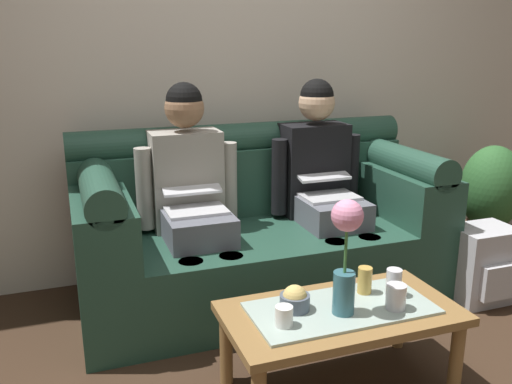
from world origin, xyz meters
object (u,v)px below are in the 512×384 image
object	(u,v)px
coffee_table	(341,320)
cup_near_right	(284,316)
potted_plant	(490,198)
flower_vase	(346,248)
backpack_right	(482,265)
cup_near_left	(396,297)
cup_far_center	(394,283)
person_left	(191,190)
snack_bowl	(295,300)
couch	(259,232)
person_right	(322,178)
cup_far_left	(365,280)

from	to	relation	value
coffee_table	cup_near_right	distance (m)	0.30
potted_plant	cup_near_right	bearing A→B (deg)	-152.17
flower_vase	potted_plant	xyz separation A→B (m)	(1.63, 0.98, -0.23)
backpack_right	cup_near_left	bearing A→B (deg)	-150.03
flower_vase	cup_far_center	distance (m)	0.36
person_left	snack_bowl	xyz separation A→B (m)	(0.20, -0.93, -0.23)
flower_vase	potted_plant	world-z (taller)	flower_vase
snack_bowl	backpack_right	xyz separation A→B (m)	(1.34, 0.42, -0.21)
cup_far_center	flower_vase	bearing A→B (deg)	-166.94
cup_far_center	backpack_right	distance (m)	1.03
person_left	potted_plant	bearing A→B (deg)	-1.03
cup_near_left	backpack_right	distance (m)	1.12
couch	potted_plant	bearing A→B (deg)	-1.36
person_right	coffee_table	bearing A→B (deg)	-111.68
cup_far_left	backpack_right	xyz separation A→B (m)	(1.00, 0.38, -0.23)
person_right	cup_far_center	distance (m)	0.99
couch	flower_vase	bearing A→B (deg)	-91.06
cup_near_right	backpack_right	world-z (taller)	cup_near_right
flower_vase	cup_near_right	world-z (taller)	flower_vase
flower_vase	cup_far_center	world-z (taller)	flower_vase
person_left	snack_bowl	world-z (taller)	person_left
person_left	flower_vase	world-z (taller)	person_left
cup_near_left	cup_far_center	distance (m)	0.12
coffee_table	flower_vase	bearing A→B (deg)	-111.73
cup_near_right	backpack_right	distance (m)	1.54
person_right	coffee_table	xyz separation A→B (m)	(-0.39, -0.97, -0.33)
coffee_table	cup_far_center	bearing A→B (deg)	3.66
snack_bowl	backpack_right	distance (m)	1.42
person_right	backpack_right	bearing A→B (deg)	-33.68
cup_near_right	person_right	bearing A→B (deg)	57.21
flower_vase	cup_near_right	distance (m)	0.35
person_right	snack_bowl	size ratio (longest dim) A/B	10.06
person_left	coffee_table	xyz separation A→B (m)	(0.39, -0.97, -0.33)
couch	cup_near_right	size ratio (longest dim) A/B	25.26
couch	snack_bowl	size ratio (longest dim) A/B	16.52
cup_near_left	backpack_right	bearing A→B (deg)	29.97
couch	cup_near_right	world-z (taller)	couch
flower_vase	cup_far_left	world-z (taller)	flower_vase
person_right	cup_near_left	xyz separation A→B (m)	(-0.19, -1.06, -0.23)
coffee_table	cup_near_left	size ratio (longest dim) A/B	9.31
person_left	coffee_table	size ratio (longest dim) A/B	1.27
cup_far_center	snack_bowl	bearing A→B (deg)	176.29
cup_near_left	flower_vase	bearing A→B (deg)	169.81
cup_near_left	cup_near_right	xyz separation A→B (m)	(-0.48, 0.03, -0.01)
flower_vase	potted_plant	size ratio (longest dim) A/B	0.60
cup_near_left	cup_far_center	bearing A→B (deg)	60.94
flower_vase	cup_far_left	bearing A→B (deg)	36.76
backpack_right	cup_far_center	bearing A→B (deg)	-153.49
cup_far_center	cup_far_left	bearing A→B (deg)	146.41
cup_far_center	coffee_table	bearing A→B (deg)	-176.34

